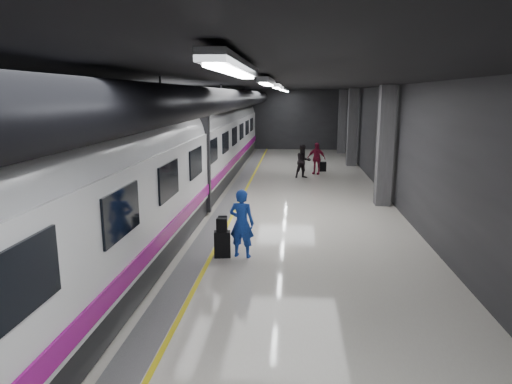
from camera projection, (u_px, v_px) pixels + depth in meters
name	position (u px, v px, depth m)	size (l,w,h in m)	color
ground	(260.00, 216.00, 15.95)	(40.00, 40.00, 0.00)	beige
platform_hall	(254.00, 112.00, 16.16)	(10.02, 40.02, 4.51)	black
train	(166.00, 156.00, 15.78)	(3.05, 38.00, 4.05)	black
traveler_main	(242.00, 223.00, 11.73)	(0.65, 0.43, 1.79)	blue
suitcase_main	(222.00, 244.00, 11.82)	(0.42, 0.27, 0.69)	black
shoulder_bag	(222.00, 225.00, 11.68)	(0.27, 0.14, 0.36)	black
traveler_far_a	(303.00, 161.00, 22.97)	(0.82, 0.64, 1.70)	black
traveler_far_b	(316.00, 158.00, 24.16)	(0.98, 0.41, 1.67)	maroon
suitcase_far	(323.00, 167.00, 25.12)	(0.36, 0.23, 0.53)	black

